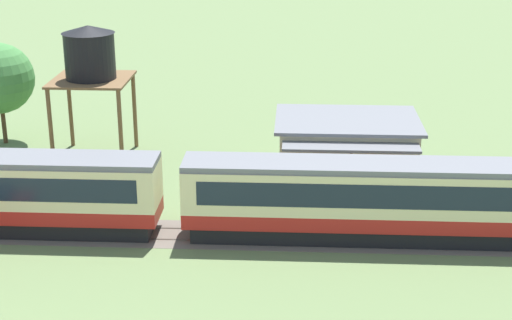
% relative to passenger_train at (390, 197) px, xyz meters
% --- Properties ---
extents(passenger_train, '(110.99, 2.86, 4.29)m').
position_rel_passenger_train_xyz_m(passenger_train, '(0.00, 0.00, 0.00)').
color(passenger_train, '#AD1E19').
rests_on(passenger_train, ground_plane).
extents(railway_track, '(160.14, 3.60, 0.04)m').
position_rel_passenger_train_xyz_m(railway_track, '(-1.21, 0.00, -2.37)').
color(railway_track, '#665B51').
rests_on(railway_track, ground_plane).
extents(station_building, '(8.89, 7.77, 4.10)m').
position_rel_passenger_train_xyz_m(station_building, '(-1.78, 8.51, -0.30)').
color(station_building, beige).
rests_on(station_building, ground_plane).
extents(water_tower, '(5.11, 5.11, 9.07)m').
position_rel_passenger_train_xyz_m(water_tower, '(-18.66, 12.27, 4.60)').
color(water_tower, brown).
rests_on(water_tower, ground_plane).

